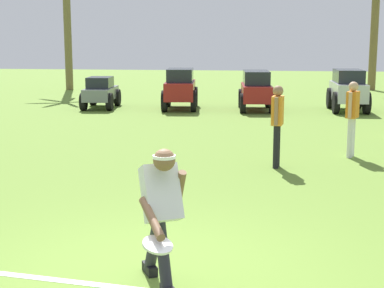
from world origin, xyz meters
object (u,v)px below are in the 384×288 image
object	(u,v)px
parked_car_slot_c	(256,89)
parked_car_slot_d	(348,89)
frisbee_thrower	(161,210)
parked_car_slot_a	(101,92)
frisbee_in_flight	(158,245)
teammate_near_sideline	(352,112)
parked_car_slot_b	(180,88)
palm_tree_left_of_centre	(375,25)
teammate_deep	(277,118)

from	to	relation	value
parked_car_slot_c	parked_car_slot_d	xyz separation A→B (m)	(3.08, 0.14, 0.02)
frisbee_thrower	parked_car_slot_a	size ratio (longest dim) A/B	0.62
frisbee_in_flight	parked_car_slot_a	xyz separation A→B (m)	(-5.03, 15.29, -0.08)
teammate_near_sideline	parked_car_slot_a	bearing A→B (deg)	134.40
frisbee_thrower	frisbee_in_flight	bearing A→B (deg)	-82.30
parked_car_slot_a	parked_car_slot_b	distance (m)	2.84
frisbee_in_flight	parked_car_slot_b	world-z (taller)	parked_car_slot_b
teammate_near_sideline	parked_car_slot_a	xyz separation A→B (m)	(-7.63, 7.79, -0.38)
frisbee_thrower	palm_tree_left_of_centre	size ratio (longest dim) A/B	0.27
teammate_near_sideline	palm_tree_left_of_centre	xyz separation A→B (m)	(3.06, 16.69, 2.13)
parked_car_slot_c	palm_tree_left_of_centre	size ratio (longest dim) A/B	0.48
parked_car_slot_d	parked_car_slot_b	bearing A→B (deg)	-178.03
parked_car_slot_c	palm_tree_left_of_centre	distance (m)	10.48
palm_tree_left_of_centre	parked_car_slot_c	bearing A→B (deg)	-120.84
parked_car_slot_a	parked_car_slot_b	bearing A→B (deg)	1.40
parked_car_slot_a	parked_car_slot_d	world-z (taller)	parked_car_slot_d
frisbee_in_flight	palm_tree_left_of_centre	distance (m)	24.96
frisbee_thrower	parked_car_slot_b	bearing A→B (deg)	98.19
teammate_near_sideline	parked_car_slot_d	xyz separation A→B (m)	(0.90, 8.06, -0.20)
parked_car_slot_b	parked_car_slot_c	xyz separation A→B (m)	(2.62, 0.06, -0.02)
parked_car_slot_d	frisbee_thrower	bearing A→B (deg)	-103.39
parked_car_slot_b	palm_tree_left_of_centre	world-z (taller)	palm_tree_left_of_centre
teammate_near_sideline	parked_car_slot_d	size ratio (longest dim) A/B	0.66
frisbee_thrower	teammate_near_sideline	xyz separation A→B (m)	(2.67, 6.94, 0.14)
frisbee_thrower	parked_car_slot_d	distance (m)	15.42
parked_car_slot_a	parked_car_slot_b	xyz separation A→B (m)	(2.83, 0.07, 0.18)
parked_car_slot_b	palm_tree_left_of_centre	xyz separation A→B (m)	(7.86, 8.83, 2.32)
parked_car_slot_c	parked_car_slot_d	distance (m)	3.08
parked_car_slot_d	palm_tree_left_of_centre	size ratio (longest dim) A/B	0.46
parked_car_slot_c	teammate_near_sideline	bearing A→B (deg)	-74.60
parked_car_slot_b	parked_car_slot_d	xyz separation A→B (m)	(5.70, 0.20, 0.00)
frisbee_in_flight	palm_tree_left_of_centre	world-z (taller)	palm_tree_left_of_centre
parked_car_slot_a	parked_car_slot_c	xyz separation A→B (m)	(5.45, 0.13, 0.16)
teammate_near_sideline	parked_car_slot_a	size ratio (longest dim) A/B	0.69
palm_tree_left_of_centre	parked_car_slot_a	bearing A→B (deg)	-140.21
parked_car_slot_a	parked_car_slot_c	size ratio (longest dim) A/B	0.92
teammate_deep	palm_tree_left_of_centre	xyz separation A→B (m)	(4.59, 17.92, 2.13)
parked_car_slot_c	palm_tree_left_of_centre	bearing A→B (deg)	59.16
frisbee_thrower	parked_car_slot_d	bearing A→B (deg)	76.61
frisbee_thrower	frisbee_in_flight	xyz separation A→B (m)	(0.07, -0.55, -0.15)
parked_car_slot_c	palm_tree_left_of_centre	xyz separation A→B (m)	(5.24, 8.77, 2.35)
parked_car_slot_a	parked_car_slot_b	size ratio (longest dim) A/B	0.93
teammate_deep	parked_car_slot_c	size ratio (longest dim) A/B	0.63
teammate_near_sideline	palm_tree_left_of_centre	world-z (taller)	palm_tree_left_of_centre
teammate_near_sideline	parked_car_slot_b	size ratio (longest dim) A/B	0.64
teammate_near_sideline	parked_car_slot_b	world-z (taller)	teammate_near_sideline
parked_car_slot_b	teammate_deep	bearing A→B (deg)	-70.19
frisbee_thrower	parked_car_slot_a	world-z (taller)	frisbee_thrower
parked_car_slot_c	parked_car_slot_d	bearing A→B (deg)	2.53
palm_tree_left_of_centre	teammate_near_sideline	bearing A→B (deg)	-100.38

